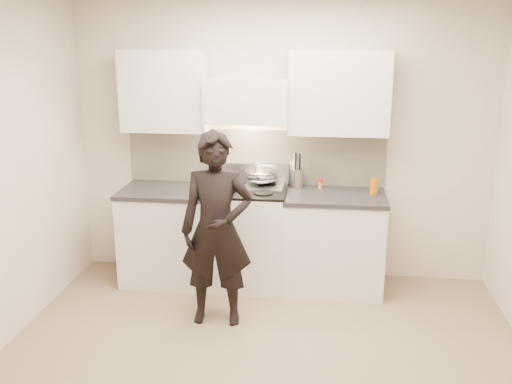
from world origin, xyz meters
The scene contains 11 objects.
ground_plane centered at (0.00, 0.00, 0.00)m, with size 4.00×4.00×0.00m, color #836A4D.
room_shell centered at (-0.06, 0.37, 1.60)m, with size 4.04×3.54×2.70m.
stove centered at (-0.30, 1.42, 0.47)m, with size 0.76×0.65×0.96m.
counter_right centered at (0.53, 1.43, 0.46)m, with size 0.92×0.67×0.92m.
counter_left centered at (-1.08, 1.43, 0.46)m, with size 0.82×0.67×0.92m.
wok centered at (-0.17, 1.56, 1.05)m, with size 0.32×0.40×0.26m.
stock_pot centered at (-0.48, 1.29, 1.03)m, with size 0.30×0.27×0.14m.
utensil_crock centered at (0.16, 1.63, 1.02)m, with size 0.12×0.12×0.33m.
spice_jar centered at (0.39, 1.60, 0.97)m, with size 0.04×0.04×0.09m.
oil_glass centered at (0.88, 1.49, 0.99)m, with size 0.08×0.08×0.14m.
person centered at (-0.43, 0.65, 0.81)m, with size 0.59×0.39×1.61m, color black.
Camera 1 is at (0.41, -3.65, 2.35)m, focal length 40.00 mm.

